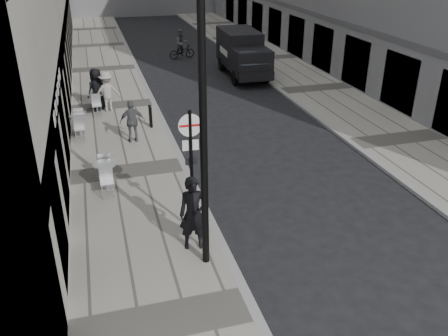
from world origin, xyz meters
The scene contains 15 objects.
sidewalk centered at (-2.00, 18.00, 0.06)m, with size 4.00×60.00×0.12m, color #9A978B.
far_sidewalk centered at (9.00, 18.00, 0.06)m, with size 4.00×60.00×0.12m, color #9A978B.
walking_man centered at (-0.75, 5.19, 1.15)m, with size 0.75×0.49×2.06m, color black.
sign_post centered at (-0.60, 5.97, 2.42)m, with size 0.62×0.10×3.59m.
lamppost centered at (-0.60, 4.49, 3.94)m, with size 0.31×0.31×6.86m.
bollard_near centered at (-0.60, 14.41, 0.56)m, with size 0.12×0.12×0.88m, color black.
bollard_far centered at (-0.60, 14.61, 0.57)m, with size 0.12×0.12×0.90m, color black.
panel_van centered at (6.01, 22.03, 1.47)m, with size 2.29×5.65×2.62m.
cyclist centered at (3.39, 27.54, 0.77)m, with size 1.93×1.01×1.98m.
pedestrian_a centered at (-1.51, 13.01, 0.99)m, with size 1.02×0.42×1.73m, color #55565A.
pedestrian_b centered at (-2.25, 17.21, 1.07)m, with size 1.22×0.70×1.89m, color #A59F99.
pedestrian_c centered at (-2.70, 17.61, 1.11)m, with size 0.97×0.63×1.98m, color black.
cafe_table_near centered at (-2.80, 9.30, 0.63)m, with size 0.78×1.76×1.00m.
cafe_table_mid centered at (-2.80, 17.30, 0.62)m, with size 0.77×1.73×0.98m.
cafe_table_far centered at (-3.60, 14.40, 0.62)m, with size 0.77×1.75×1.00m.
Camera 1 is at (-2.87, -5.17, 7.60)m, focal length 38.00 mm.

